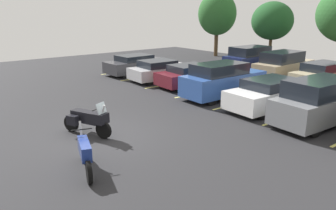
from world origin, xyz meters
The scene contains 15 objects.
ground centered at (0.00, 0.00, -0.05)m, with size 44.00×44.00×0.10m, color #262628.
motorcycle_touring centered at (-0.39, -0.30, 0.63)m, with size 2.09×1.23×1.35m.
motorcycle_second centered at (2.22, -1.64, 0.55)m, with size 2.08×0.86×1.29m.
parking_stripes centered at (-1.14, 8.14, 0.00)m, with size 19.77×4.88×0.01m.
car_charcoal centered at (-9.61, 7.90, 0.70)m, with size 2.08×4.68×1.40m.
car_silver centered at (-6.62, 7.89, 0.68)m, with size 2.15×4.40×1.37m.
car_maroon centered at (-4.10, 8.31, 0.68)m, with size 2.17×4.50×1.35m.
car_blue centered at (-1.09, 7.83, 0.92)m, with size 1.96×4.90×1.87m.
car_white centered at (1.85, 8.01, 0.73)m, with size 2.12×4.94×1.48m.
car_grey centered at (4.36, 7.78, 0.93)m, with size 2.15×4.98×1.89m.
car_far_navy centered at (-4.54, 14.87, 0.97)m, with size 1.89×4.92×1.99m.
car_far_tan centered at (-1.72, 14.49, 0.92)m, with size 1.92×4.88×1.90m.
car_far_champagne centered at (1.08, 14.50, 0.75)m, with size 2.08×4.92×1.51m.
tree_far_right centered at (-12.77, 19.65, 4.16)m, with size 3.78×3.78×6.26m.
tree_center_right centered at (-6.99, 20.52, 3.61)m, with size 3.61×3.61×5.27m.
Camera 1 is at (10.54, -5.21, 4.55)m, focal length 35.15 mm.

